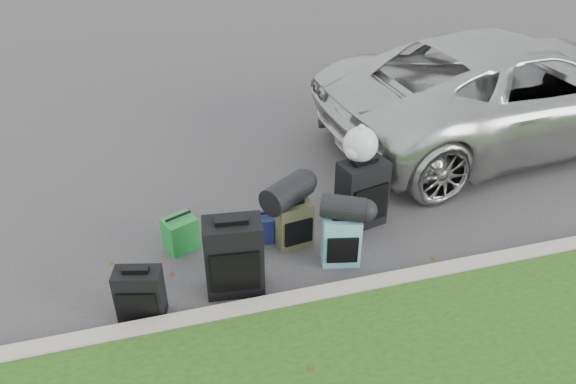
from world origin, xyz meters
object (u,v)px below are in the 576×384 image
object	(u,v)px
suv	(512,89)
suitcase_large_black_left	(234,257)
suitcase_large_black_right	(362,194)
tote_green	(180,233)
tote_navy	(260,228)
suitcase_teal	(341,241)
suitcase_small_black	(140,294)
suitcase_olive	(294,224)

from	to	relation	value
suv	suitcase_large_black_left	bearing A→B (deg)	110.83
suitcase_large_black_right	tote_green	bearing A→B (deg)	164.13
suitcase_large_black_left	tote_green	distance (m)	0.96
suv	tote_navy	size ratio (longest dim) A/B	17.97
suitcase_teal	suv	bearing A→B (deg)	45.03
suitcase_large_black_right	suitcase_small_black	bearing A→B (deg)	-174.51
suv	tote_green	size ratio (longest dim) A/B	14.78
suitcase_small_black	suitcase_teal	xyz separation A→B (m)	(2.08, 0.25, 0.01)
suitcase_large_black_left	suv	bearing A→B (deg)	32.82
suitcase_teal	suitcase_large_black_left	bearing A→B (deg)	-161.44
suitcase_small_black	tote_green	size ratio (longest dim) A/B	1.43
suitcase_large_black_left	suitcase_olive	xyz separation A→B (m)	(0.77, 0.55, -0.14)
suitcase_olive	tote_green	world-z (taller)	suitcase_olive
suitcase_large_black_right	suitcase_large_black_left	bearing A→B (deg)	-169.24
suv	suitcase_olive	bearing A→B (deg)	108.63
suitcase_small_black	tote_navy	xyz separation A→B (m)	(1.35, 0.87, -0.11)
suv	tote_navy	world-z (taller)	suv
suitcase_small_black	suitcase_olive	world-z (taller)	suitcase_small_black
suitcase_small_black	suitcase_olive	xyz separation A→B (m)	(1.69, 0.69, -0.00)
suitcase_small_black	tote_green	distance (m)	1.07
suitcase_large_black_left	suitcase_olive	bearing A→B (deg)	42.43
suitcase_small_black	tote_green	bearing A→B (deg)	78.13
suitcase_olive	suitcase_large_black_right	bearing A→B (deg)	3.43
suitcase_large_black_left	suitcase_small_black	bearing A→B (deg)	-164.67
suitcase_teal	tote_navy	size ratio (longest dim) A/B	1.81
suv	suitcase_small_black	distance (m)	5.95
suitcase_olive	tote_navy	world-z (taller)	suitcase_olive
suitcase_teal	tote_green	world-z (taller)	suitcase_teal
suitcase_large_black_left	tote_navy	world-z (taller)	suitcase_large_black_left
suitcase_teal	suitcase_small_black	bearing A→B (deg)	-160.08
suitcase_small_black	suitcase_olive	size ratio (longest dim) A/B	1.01
suv	suitcase_olive	distance (m)	4.13
suitcase_large_black_left	suitcase_teal	size ratio (longest dim) A/B	1.45
suitcase_large_black_right	tote_green	size ratio (longest dim) A/B	2.15
suitcase_small_black	suitcase_teal	world-z (taller)	suitcase_teal
suv	suitcase_teal	size ratio (longest dim) A/B	9.95
suitcase_large_black_right	tote_green	distance (m)	2.09
suv	tote_green	bearing A→B (deg)	100.41
suitcase_large_black_left	tote_green	size ratio (longest dim) A/B	2.15
tote_navy	suitcase_small_black	bearing A→B (deg)	-138.40
suitcase_teal	tote_green	xyz separation A→B (m)	(-1.61, 0.71, -0.09)
suitcase_large_black_left	suitcase_olive	distance (m)	0.95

